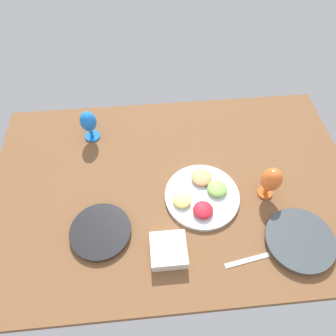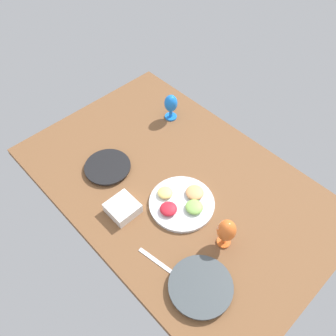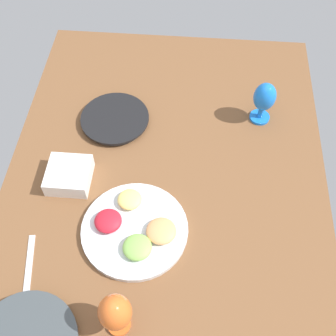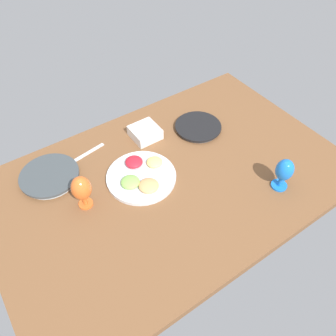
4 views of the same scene
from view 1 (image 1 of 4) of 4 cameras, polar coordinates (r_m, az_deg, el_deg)
ground_plane at (r=136.19cm, az=1.04°, el=-3.55°), size 160.00×104.00×4.00cm
dinner_plate_left at (r=125.60cm, az=-12.47°, el=-11.51°), size 24.15×24.15×2.28cm
dinner_plate_right at (r=131.21cm, az=23.34°, el=-12.29°), size 26.69×26.69×2.95cm
fruit_platter at (r=130.61cm, az=6.38°, el=-5.06°), size 31.75×31.75×4.89cm
hurricane_glass_orange at (r=130.16cm, az=18.68°, el=-2.20°), size 8.38×8.38×16.73cm
hurricane_glass_blue at (r=148.61cm, az=-14.61°, el=8.16°), size 7.69×7.69×16.16cm
square_bowl_white at (r=117.97cm, az=0.10°, el=-15.06°), size 13.52×13.52×5.47cm
fork_by_right_plate at (r=123.28cm, az=14.63°, el=-16.30°), size 18.05×4.76×0.60cm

